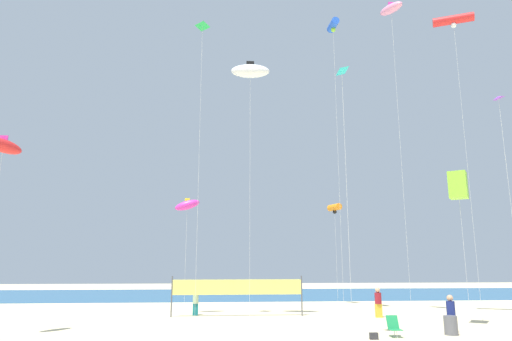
# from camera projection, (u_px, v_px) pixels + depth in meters

# --- Properties ---
(ocean_band) EXTENTS (120.00, 20.00, 0.01)m
(ocean_band) POSITION_uv_depth(u_px,v_px,m) (231.00, 294.00, 47.34)
(ocean_band) COLOR #28608C
(ocean_band) RESTS_ON ground
(beachgoer_maroon_shirt) EXTENTS (0.39, 0.39, 1.72)m
(beachgoer_maroon_shirt) POSITION_uv_depth(u_px,v_px,m) (378.00, 301.00, 26.92)
(beachgoer_maroon_shirt) COLOR gold
(beachgoer_maroon_shirt) RESTS_ON ground
(beachgoer_navy_shirt) EXTENTS (0.39, 0.39, 1.70)m
(beachgoer_navy_shirt) POSITION_uv_depth(u_px,v_px,m) (451.00, 312.00, 20.95)
(beachgoer_navy_shirt) COLOR #EA7260
(beachgoer_navy_shirt) RESTS_ON ground
(beachgoer_sage_shirt) EXTENTS (0.35, 0.35, 1.53)m
(beachgoer_sage_shirt) POSITION_uv_depth(u_px,v_px,m) (196.00, 302.00, 28.10)
(beachgoer_sage_shirt) COLOR #19727A
(beachgoer_sage_shirt) RESTS_ON ground
(folding_beach_chair) EXTENTS (0.52, 0.65, 0.89)m
(folding_beach_chair) POSITION_uv_depth(u_px,v_px,m) (394.00, 326.00, 19.72)
(folding_beach_chair) COLOR #1E8C4C
(folding_beach_chair) RESTS_ON ground
(trash_barrel) EXTENTS (0.59, 0.59, 0.83)m
(trash_barrel) POSITION_uv_depth(u_px,v_px,m) (451.00, 325.00, 20.20)
(trash_barrel) COLOR #595960
(trash_barrel) RESTS_ON ground
(volleyball_net) EXTENTS (8.04, 0.14, 2.40)m
(volleyball_net) POSITION_uv_depth(u_px,v_px,m) (238.00, 289.00, 27.63)
(volleyball_net) COLOR #4C4C51
(volleyball_net) RESTS_ON ground
(beach_handbag) EXTENTS (0.35, 0.17, 0.28)m
(beach_handbag) POSITION_uv_depth(u_px,v_px,m) (374.00, 336.00, 18.97)
(beach_handbag) COLOR #2D2D33
(beach_handbag) RESTS_ON ground
(kite_white_inflatable) EXTENTS (2.60, 1.35, 15.61)m
(kite_white_inflatable) POSITION_uv_depth(u_px,v_px,m) (250.00, 71.00, 28.16)
(kite_white_inflatable) COLOR silver
(kite_white_inflatable) RESTS_ON ground
(kite_violet_diamond) EXTENTS (0.56, 0.55, 11.44)m
(kite_violet_diamond) POSITION_uv_depth(u_px,v_px,m) (499.00, 104.00, 22.54)
(kite_violet_diamond) COLOR silver
(kite_violet_diamond) RESTS_ON ground
(kite_lime_box) EXTENTS (1.24, 1.24, 7.90)m
(kite_lime_box) POSITION_uv_depth(u_px,v_px,m) (458.00, 185.00, 23.78)
(kite_lime_box) COLOR silver
(kite_lime_box) RESTS_ON ground
(kite_magenta_inflatable) EXTENTS (1.75, 0.65, 7.38)m
(kite_magenta_inflatable) POSITION_uv_depth(u_px,v_px,m) (187.00, 205.00, 29.29)
(kite_magenta_inflatable) COLOR silver
(kite_magenta_inflatable) RESTS_ON ground
(kite_green_diamond) EXTENTS (0.79, 0.81, 17.79)m
(kite_green_diamond) POSITION_uv_depth(u_px,v_px,m) (202.00, 29.00, 27.89)
(kite_green_diamond) COLOR silver
(kite_green_diamond) RESTS_ON ground
(kite_pink_inflatable) EXTENTS (1.44, 1.87, 20.39)m
(kite_pink_inflatable) POSITION_uv_depth(u_px,v_px,m) (391.00, 9.00, 30.19)
(kite_pink_inflatable) COLOR silver
(kite_pink_inflatable) RESTS_ON ground
(kite_orange_tube) EXTENTS (0.98, 1.40, 7.86)m
(kite_orange_tube) POSITION_uv_depth(u_px,v_px,m) (335.00, 208.00, 36.31)
(kite_orange_tube) COLOR silver
(kite_orange_tube) RESTS_ON ground
(kite_blue_tube) EXTENTS (0.61, 1.30, 19.93)m
(kite_blue_tube) POSITION_uv_depth(u_px,v_px,m) (333.00, 26.00, 31.78)
(kite_blue_tube) COLOR silver
(kite_blue_tube) RESTS_ON ground
(kite_cyan_diamond) EXTENTS (0.70, 0.70, 11.76)m
(kite_cyan_diamond) POSITION_uv_depth(u_px,v_px,m) (341.00, 76.00, 20.03)
(kite_cyan_diamond) COLOR silver
(kite_cyan_diamond) RESTS_ON ground
(kite_red_tube) EXTENTS (2.48, 1.54, 18.91)m
(kite_red_tube) POSITION_uv_depth(u_px,v_px,m) (453.00, 20.00, 29.14)
(kite_red_tube) COLOR silver
(kite_red_tube) RESTS_ON ground
(kite_red_inflatable) EXTENTS (1.59, 1.84, 8.89)m
(kite_red_inflatable) POSITION_uv_depth(u_px,v_px,m) (3.00, 146.00, 20.53)
(kite_red_inflatable) COLOR silver
(kite_red_inflatable) RESTS_ON ground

